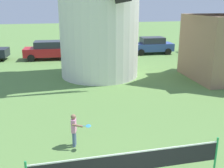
{
  "coord_description": "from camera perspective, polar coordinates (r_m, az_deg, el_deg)",
  "views": [
    {
      "loc": [
        -2.01,
        -4.38,
        4.77
      ],
      "look_at": [
        -0.17,
        3.57,
        2.27
      ],
      "focal_mm": 43.16,
      "sensor_mm": 36.0,
      "label": 1
    }
  ],
  "objects": [
    {
      "name": "parked_car_red",
      "position": [
        23.85,
        -13.25,
        7.05
      ],
      "size": [
        4.25,
        2.13,
        1.56
      ],
      "color": "red",
      "rests_on": "ground_plane"
    },
    {
      "name": "parked_car_cream",
      "position": [
        24.13,
        -1.68,
        7.6
      ],
      "size": [
        4.43,
        2.15,
        1.56
      ],
      "color": "silver",
      "rests_on": "ground_plane"
    },
    {
      "name": "parked_car_mustard",
      "position": [
        28.07,
        19.12,
        8.02
      ],
      "size": [
        4.32,
        1.92,
        1.56
      ],
      "color": "#999919",
      "rests_on": "ground_plane"
    },
    {
      "name": "tennis_net",
      "position": [
        7.44,
        3.63,
        -16.25
      ],
      "size": [
        5.27,
        0.06,
        1.1
      ],
      "color": "#238E4C",
      "rests_on": "ground_plane"
    },
    {
      "name": "parked_car_blue",
      "position": [
        26.09,
        8.5,
        8.14
      ],
      "size": [
        3.91,
        2.05,
        1.56
      ],
      "color": "#334C99",
      "rests_on": "ground_plane"
    },
    {
      "name": "player_far",
      "position": [
        9.31,
        -7.94,
        -9.26
      ],
      "size": [
        0.68,
        0.63,
        1.17
      ],
      "color": "slate",
      "rests_on": "ground_plane"
    }
  ]
}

